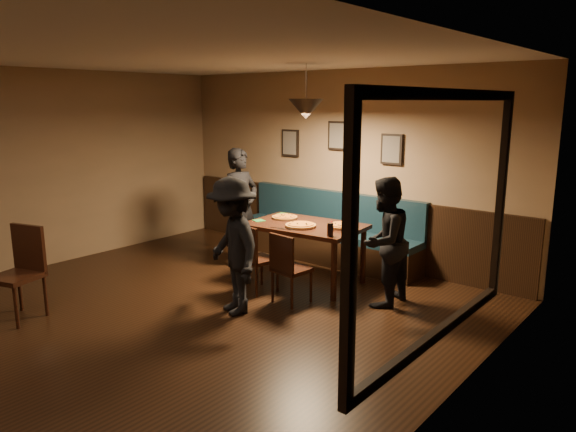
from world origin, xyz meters
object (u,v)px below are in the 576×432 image
object	(u,v)px
chair_near_right	(292,268)
diner_front	(233,246)
soda_glass	(330,229)
tabasco_bottle	(332,226)
cafe_chair_far	(15,275)
diner_left	(241,207)
dining_table	(305,253)
diner_right	(384,242)
chair_near_left	(259,258)
booth_bench	(326,228)

from	to	relation	value
chair_near_right	diner_front	size ratio (longest dim) A/B	0.55
soda_glass	tabasco_bottle	bearing A→B (deg)	121.50
tabasco_bottle	cafe_chair_far	world-z (taller)	cafe_chair_far
diner_left	diner_front	xyz separation A→B (m)	(1.22, -1.37, -0.08)
dining_table	chair_near_right	world-z (taller)	chair_near_right
chair_near_right	diner_left	bearing A→B (deg)	160.38
dining_table	diner_right	distance (m)	1.24
diner_front	cafe_chair_far	world-z (taller)	diner_front
diner_right	chair_near_left	bearing A→B (deg)	-67.09
diner_right	soda_glass	distance (m)	0.64
chair_near_right	diner_front	world-z (taller)	diner_front
diner_left	soda_glass	world-z (taller)	diner_left
diner_left	cafe_chair_far	size ratio (longest dim) A/B	1.66
booth_bench	tabasco_bottle	size ratio (longest dim) A/B	23.38
diner_right	soda_glass	size ratio (longest dim) A/B	9.56
dining_table	tabasco_bottle	xyz separation A→B (m)	(0.47, -0.08, 0.46)
chair_near_left	diner_right	xyz separation A→B (m)	(1.42, 0.60, 0.32)
chair_near_left	dining_table	bearing A→B (deg)	80.73
diner_front	cafe_chair_far	size ratio (longest dim) A/B	1.51
diner_left	dining_table	bearing A→B (deg)	-90.54
dining_table	diner_right	size ratio (longest dim) A/B	0.97
tabasco_bottle	cafe_chair_far	size ratio (longest dim) A/B	0.13
cafe_chair_far	chair_near_left	bearing A→B (deg)	-137.99
soda_glass	cafe_chair_far	size ratio (longest dim) A/B	0.15
diner_left	soda_glass	distance (m)	1.85
diner_left	diner_right	size ratio (longest dim) A/B	1.12
dining_table	diner_left	xyz separation A→B (m)	(-1.20, 0.04, 0.46)
chair_near_right	cafe_chair_far	world-z (taller)	cafe_chair_far
chair_near_left	booth_bench	bearing A→B (deg)	105.15
chair_near_right	tabasco_bottle	world-z (taller)	tabasco_bottle
diner_left	tabasco_bottle	size ratio (longest dim) A/B	13.24
chair_near_right	diner_left	world-z (taller)	diner_left
booth_bench	chair_near_left	xyz separation A→B (m)	(0.13, -1.61, -0.07)
diner_front	diner_left	bearing A→B (deg)	154.66
booth_bench	tabasco_bottle	xyz separation A→B (m)	(0.83, -1.05, 0.35)
booth_bench	dining_table	bearing A→B (deg)	-69.56
chair_near_right	tabasco_bottle	distance (m)	0.75
diner_right	cafe_chair_far	size ratio (longest dim) A/B	1.48
diner_front	soda_glass	distance (m)	1.19
booth_bench	cafe_chair_far	xyz separation A→B (m)	(-1.29, -3.95, 0.01)
booth_bench	chair_near_left	size ratio (longest dim) A/B	3.48
chair_near_left	diner_front	distance (m)	0.81
dining_table	soda_glass	world-z (taller)	soda_glass
soda_glass	tabasco_bottle	xyz separation A→B (m)	(-0.14, 0.23, -0.01)
diner_right	diner_left	bearing A→B (deg)	-91.89
diner_right	cafe_chair_far	xyz separation A→B (m)	(-2.83, -2.94, -0.24)
chair_near_right	dining_table	bearing A→B (deg)	121.33
dining_table	chair_near_left	world-z (taller)	chair_near_left
diner_left	soda_glass	size ratio (longest dim) A/B	10.75
chair_near_left	diner_front	world-z (taller)	diner_front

